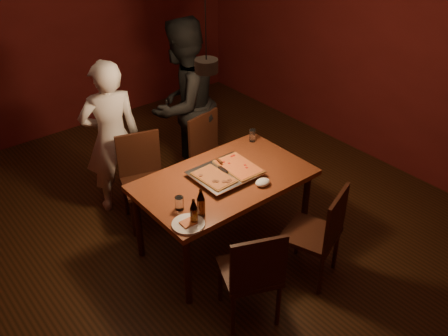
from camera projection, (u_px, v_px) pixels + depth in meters
room_shell at (207, 108)px, 3.97m from camera, size 6.00×6.00×6.00m
dining_table at (224, 185)px, 4.33m from camera, size 1.50×0.90×0.75m
chair_far_left at (142, 171)px, 4.78m from camera, size 0.53×0.53×0.49m
chair_far_right at (211, 149)px, 5.14m from camera, size 0.49×0.49×0.49m
chair_near_left at (253, 269)px, 3.65m from camera, size 0.55×0.55×0.49m
chair_near_right at (322, 228)px, 4.06m from camera, size 0.54×0.54×0.49m
pizza_tray at (225, 174)px, 4.29m from camera, size 0.56×0.46×0.05m
pizza_meat at (214, 177)px, 4.19m from camera, size 0.24×0.37×0.02m
pizza_cheese at (239, 166)px, 4.34m from camera, size 0.27×0.42×0.02m
spatula at (225, 169)px, 4.30m from camera, size 0.14×0.25×0.04m
beer_bottle_a at (194, 212)px, 3.70m from camera, size 0.06×0.06×0.22m
beer_bottle_b at (201, 203)px, 3.78m from camera, size 0.06×0.06×0.24m
water_glass_left at (179, 203)px, 3.89m from camera, size 0.07×0.07×0.11m
water_glass_right at (252, 136)px, 4.80m from camera, size 0.06×0.06×0.12m
plate_slice at (188, 224)px, 3.74m from camera, size 0.25×0.25×0.03m
napkin at (263, 182)px, 4.18m from camera, size 0.14×0.10×0.06m
diner_white at (112, 138)px, 4.81m from camera, size 0.65×0.50×1.58m
diner_dark at (183, 104)px, 5.19m from camera, size 1.04×0.92×1.80m
pendant_lamp at (206, 64)px, 3.77m from camera, size 0.18×0.18×1.10m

